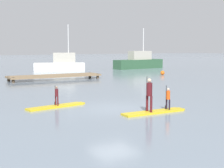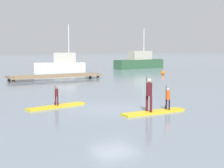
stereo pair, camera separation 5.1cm
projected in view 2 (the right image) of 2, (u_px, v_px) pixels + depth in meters
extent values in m
plane|color=gray|center=(114.00, 108.00, 18.76)|extent=(240.00, 240.00, 0.00)
cube|color=gold|center=(55.00, 106.00, 19.06)|extent=(3.49, 1.31, 0.10)
cube|color=gold|center=(81.00, 103.00, 20.20)|extent=(0.32, 0.50, 0.09)
cylinder|color=#4C1419|center=(56.00, 101.00, 19.17)|extent=(0.08, 0.08, 0.51)
cylinder|color=#4C1419|center=(58.00, 101.00, 19.00)|extent=(0.08, 0.08, 0.51)
cylinder|color=#4C1419|center=(57.00, 93.00, 19.03)|extent=(0.22, 0.22, 0.43)
sphere|color=#8C664C|center=(56.00, 87.00, 19.00)|extent=(0.12, 0.12, 0.12)
cylinder|color=black|center=(55.00, 95.00, 19.17)|extent=(0.03, 0.03, 1.12)
cube|color=black|center=(55.00, 103.00, 19.23)|extent=(0.06, 0.14, 0.18)
cube|color=gold|center=(153.00, 112.00, 17.40)|extent=(3.49, 0.72, 0.10)
cube|color=gold|center=(180.00, 109.00, 18.27)|extent=(0.24, 0.50, 0.09)
cylinder|color=#4C1419|center=(147.00, 103.00, 17.37)|extent=(0.12, 0.12, 0.81)
cylinder|color=#4C1419|center=(151.00, 104.00, 17.07)|extent=(0.12, 0.12, 0.81)
cylinder|color=#4C1419|center=(149.00, 89.00, 17.14)|extent=(0.30, 0.30, 0.67)
sphere|color=beige|center=(149.00, 80.00, 17.09)|extent=(0.19, 0.19, 0.19)
cylinder|color=black|center=(147.00, 94.00, 17.36)|extent=(0.03, 0.03, 1.78)
cube|color=black|center=(146.00, 109.00, 17.45)|extent=(0.03, 0.14, 0.18)
cylinder|color=black|center=(166.00, 104.00, 17.93)|extent=(0.08, 0.08, 0.54)
cylinder|color=black|center=(169.00, 105.00, 17.73)|extent=(0.08, 0.08, 0.54)
cylinder|color=#E54C14|center=(168.00, 95.00, 17.77)|extent=(0.20, 0.20, 0.45)
sphere|color=beige|center=(168.00, 89.00, 17.74)|extent=(0.13, 0.13, 0.13)
cylinder|color=black|center=(166.00, 97.00, 17.94)|extent=(0.03, 0.03, 1.26)
cube|color=black|center=(166.00, 107.00, 18.00)|extent=(0.03, 0.14, 0.18)
cube|color=silver|center=(60.00, 67.00, 47.60)|extent=(7.24, 4.12, 1.13)
cube|color=#B2AD9E|center=(65.00, 58.00, 47.58)|extent=(3.30, 2.24, 1.42)
cylinder|color=silver|center=(69.00, 39.00, 47.38)|extent=(0.12, 0.12, 3.93)
cube|color=#2D5638|center=(139.00, 64.00, 52.64)|extent=(8.71, 3.05, 1.39)
cube|color=#B2AD9E|center=(140.00, 55.00, 52.63)|extent=(3.77, 1.97, 1.32)
cylinder|color=silver|center=(144.00, 40.00, 52.79)|extent=(0.12, 0.12, 3.53)
cube|color=#846B4C|center=(55.00, 76.00, 34.94)|extent=(9.55, 2.52, 0.18)
cylinder|color=#473828|center=(14.00, 80.00, 31.94)|extent=(0.28, 0.28, 0.49)
cylinder|color=#473828|center=(9.00, 78.00, 33.60)|extent=(0.28, 0.28, 0.49)
cylinder|color=#473828|center=(98.00, 76.00, 36.31)|extent=(0.28, 0.28, 0.49)
cylinder|color=#473828|center=(90.00, 75.00, 37.97)|extent=(0.28, 0.28, 0.49)
sphere|color=orange|center=(163.00, 73.00, 40.73)|extent=(0.51, 0.51, 0.51)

